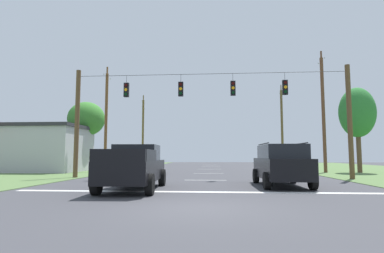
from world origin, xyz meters
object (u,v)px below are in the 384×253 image
at_px(pickup_truck, 134,167).
at_px(utility_pole_far_right, 282,126).
at_px(distant_car_crossing_white, 139,162).
at_px(tree_roadside_far_right, 86,119).
at_px(roadside_store, 15,148).
at_px(overhead_signal_span, 208,115).
at_px(utility_pole_mid_right, 323,112).
at_px(utility_pole_far_left, 143,131).
at_px(tree_roadside_right, 357,113).
at_px(distant_car_oncoming, 143,164).
at_px(utility_pole_mid_left, 106,120).
at_px(suv_black, 281,164).

distance_m(pickup_truck, utility_pole_far_right, 33.91).
relative_size(distant_car_crossing_white, utility_pole_far_right, 0.38).
relative_size(tree_roadside_far_right, roadside_store, 0.53).
xyz_separation_m(overhead_signal_span, utility_pole_mid_right, (9.81, 7.38, 1.12)).
bearing_deg(utility_pole_far_left, utility_pole_far_right, 0.55).
bearing_deg(tree_roadside_right, distant_car_oncoming, -172.38).
xyz_separation_m(tree_roadside_right, tree_roadside_far_right, (-25.04, 2.32, -0.05)).
bearing_deg(distant_car_crossing_white, tree_roadside_right, -18.68).
relative_size(utility_pole_mid_left, tree_roadside_far_right, 1.44).
bearing_deg(pickup_truck, tree_roadside_right, 41.94).
height_order(utility_pole_mid_left, utility_pole_far_left, utility_pole_far_left).
distance_m(utility_pole_far_right, utility_pole_far_left, 19.87).
height_order(tree_roadside_right, roadside_store, tree_roadside_right).
height_order(distant_car_crossing_white, tree_roadside_far_right, tree_roadside_far_right).
bearing_deg(utility_pole_mid_left, tree_roadside_right, -0.91).
relative_size(utility_pole_far_right, utility_pole_far_left, 1.12).
bearing_deg(utility_pole_mid_left, utility_pole_far_right, 40.19).
distance_m(distant_car_oncoming, utility_pole_mid_right, 16.04).
relative_size(overhead_signal_span, utility_pole_mid_left, 1.84).
bearing_deg(overhead_signal_span, utility_pole_mid_left, 140.79).
bearing_deg(utility_pole_mid_right, utility_pole_mid_left, 178.57).
height_order(pickup_truck, tree_roadside_right, tree_roadside_right).
bearing_deg(tree_roadside_far_right, overhead_signal_span, -38.51).
bearing_deg(pickup_truck, utility_pole_mid_left, 114.31).
relative_size(utility_pole_mid_left, roadside_store, 0.76).
bearing_deg(utility_pole_mid_left, overhead_signal_span, -39.21).
bearing_deg(distant_car_crossing_white, roadside_store, -143.41).
relative_size(distant_car_crossing_white, tree_roadside_far_right, 0.64).
height_order(suv_black, distant_car_crossing_white, suv_black).
relative_size(pickup_truck, tree_roadside_right, 0.75).
relative_size(tree_roadside_right, roadside_store, 0.57).
height_order(utility_pole_mid_right, tree_roadside_right, utility_pole_mid_right).
xyz_separation_m(utility_pole_far_right, utility_pole_far_left, (-19.86, -0.19, -0.54)).
bearing_deg(pickup_truck, overhead_signal_span, 65.14).
bearing_deg(utility_pole_far_right, roadside_store, -148.48).
bearing_deg(suv_black, utility_pole_mid_right, 62.73).
height_order(utility_pole_mid_right, utility_pole_mid_left, utility_pole_mid_right).
bearing_deg(distant_car_oncoming, pickup_truck, -78.63).
height_order(suv_black, distant_car_oncoming, suv_black).
xyz_separation_m(pickup_truck, tree_roadside_far_right, (-9.28, 16.49, 4.11)).
bearing_deg(tree_roadside_far_right, tree_roadside_right, -5.30).
bearing_deg(tree_roadside_far_right, utility_pole_mid_right, -6.31).
bearing_deg(utility_pole_mid_left, suv_black, -43.38).
distance_m(suv_black, distant_car_crossing_white, 22.52).
height_order(utility_pole_mid_right, tree_roadside_far_right, utility_pole_mid_right).
relative_size(overhead_signal_span, distant_car_oncoming, 4.15).
relative_size(utility_pole_far_left, tree_roadside_far_right, 1.51).
bearing_deg(overhead_signal_span, distant_car_oncoming, 136.94).
distance_m(overhead_signal_span, roadside_store, 19.49).
bearing_deg(overhead_signal_span, tree_roadside_right, 30.64).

